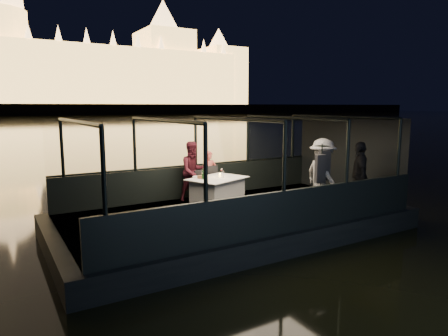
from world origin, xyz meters
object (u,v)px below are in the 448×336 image
person_man_maroon (194,174)px  passenger_stripe (322,177)px  chair_port_left (203,187)px  coat_stand (321,178)px  person_woman_coral (209,172)px  wine_bottle (203,173)px  dining_table_central (217,192)px  passenger_dark (359,175)px  chair_port_right (214,186)px

person_man_maroon → passenger_stripe: 3.45m
chair_port_left → coat_stand: size_ratio=0.51×
person_woman_coral → wine_bottle: 1.16m
person_woman_coral → chair_port_left: bearing=-135.7°
coat_stand → passenger_stripe: (0.34, 0.31, -0.05)m
passenger_stripe → person_woman_coral: bearing=47.6°
dining_table_central → wine_bottle: wine_bottle is taller
person_man_maroon → passenger_dark: size_ratio=0.96×
person_woman_coral → passenger_stripe: size_ratio=0.75×
wine_bottle → passenger_stripe: bearing=-33.6°
person_woman_coral → dining_table_central: bearing=-107.2°
person_man_maroon → person_woman_coral: bearing=3.7°
chair_port_left → passenger_dark: (3.25, -2.46, 0.40)m
coat_stand → passenger_stripe: bearing=42.3°
passenger_dark → coat_stand: bearing=-48.9°
chair_port_left → coat_stand: (1.87, -2.50, 0.45)m
passenger_dark → chair_port_left: bearing=-87.6°
coat_stand → person_woman_coral: size_ratio=1.26×
chair_port_left → person_woman_coral: size_ratio=0.64×
person_man_maroon → passenger_stripe: size_ratio=0.91×
coat_stand → passenger_stripe: size_ratio=0.94×
chair_port_right → person_woman_coral: person_woman_coral is taller
person_woman_coral → wine_bottle: person_woman_coral is taller
passenger_dark → wine_bottle: passenger_dark is taller
person_man_maroon → passenger_stripe: (2.33, -2.55, 0.10)m
chair_port_left → wine_bottle: wine_bottle is taller
coat_stand → wine_bottle: 2.92m
person_woman_coral → passenger_dark: bearing=-46.3°
chair_port_right → dining_table_central: bearing=-118.7°
coat_stand → passenger_dark: (1.38, 0.04, -0.05)m
passenger_stripe → passenger_dark: size_ratio=1.06×
coat_stand → person_woman_coral: coat_stand is taller
chair_port_left → person_woman_coral: 0.64m
chair_port_right → chair_port_left: bearing=169.9°
chair_port_right → passenger_stripe: size_ratio=0.53×
chair_port_left → passenger_dark: 4.09m
chair_port_left → person_man_maroon: (-0.12, 0.36, 0.30)m
chair_port_left → passenger_stripe: 3.14m
chair_port_right → person_man_maroon: bearing=132.5°
coat_stand → passenger_dark: bearing=1.6°
person_woman_coral → person_man_maroon: bearing=-176.6°
dining_table_central → chair_port_left: (-0.12, 0.56, 0.06)m
chair_port_right → person_man_maroon: size_ratio=0.58×
dining_table_central → coat_stand: bearing=-48.0°
passenger_stripe → person_man_maroon: bearing=55.0°
coat_stand → person_man_maroon: size_ratio=1.04×
chair_port_right → person_woman_coral: size_ratio=0.70×
wine_bottle → person_woman_coral: bearing=53.9°
dining_table_central → person_man_maroon: size_ratio=0.88×
coat_stand → person_man_maroon: 3.49m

